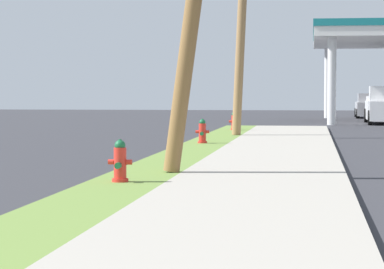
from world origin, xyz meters
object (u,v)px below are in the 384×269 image
object	(u,v)px
car_silver_by_near_pump	(371,107)
fire_hydrant_third	(202,133)
fire_hydrant_fourth	(234,122)
fire_hydrant_second	(120,163)

from	to	relation	value
car_silver_by_near_pump	fire_hydrant_third	bearing A→B (deg)	-102.55
fire_hydrant_third	car_silver_by_near_pump	xyz separation A→B (m)	(7.06, 31.74, 0.28)
fire_hydrant_fourth	car_silver_by_near_pump	xyz separation A→B (m)	(6.91, 22.26, 0.28)
fire_hydrant_second	car_silver_by_near_pump	xyz separation A→B (m)	(7.07, 43.65, 0.28)
fire_hydrant_fourth	fire_hydrant_second	bearing A→B (deg)	-90.42
fire_hydrant_third	car_silver_by_near_pump	distance (m)	32.52
fire_hydrant_third	car_silver_by_near_pump	world-z (taller)	car_silver_by_near_pump
fire_hydrant_third	fire_hydrant_fourth	distance (m)	9.48
fire_hydrant_second	car_silver_by_near_pump	size ratio (longest dim) A/B	0.16
fire_hydrant_third	fire_hydrant_second	bearing A→B (deg)	-90.01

